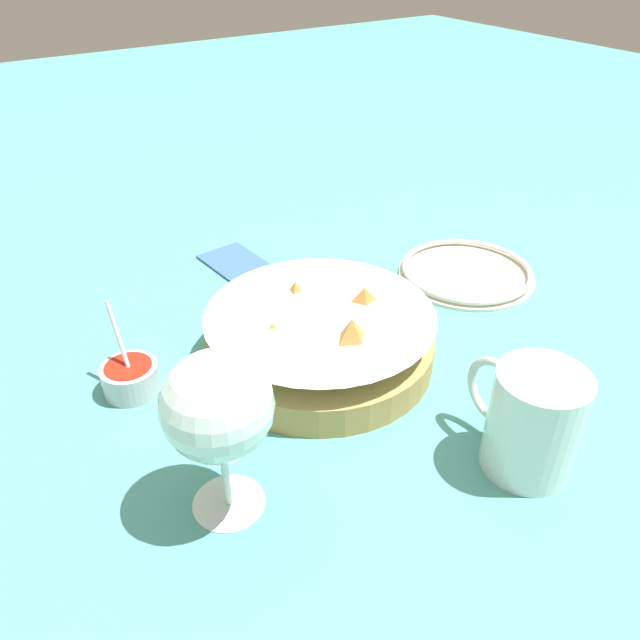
% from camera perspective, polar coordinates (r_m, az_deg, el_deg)
% --- Properties ---
extents(ground_plane, '(4.00, 4.00, 0.00)m').
position_cam_1_polar(ground_plane, '(0.73, -1.46, -4.89)').
color(ground_plane, teal).
extents(food_basket, '(0.27, 0.27, 0.09)m').
position_cam_1_polar(food_basket, '(0.73, 0.06, -1.75)').
color(food_basket, '#B2894C').
rests_on(food_basket, ground_plane).
extents(sauce_cup, '(0.07, 0.06, 0.10)m').
position_cam_1_polar(sauce_cup, '(0.73, -16.97, -4.97)').
color(sauce_cup, '#B7B7BC').
rests_on(sauce_cup, ground_plane).
extents(wine_glass, '(0.09, 0.09, 0.17)m').
position_cam_1_polar(wine_glass, '(0.52, -9.35, -8.10)').
color(wine_glass, silver).
rests_on(wine_glass, ground_plane).
extents(beer_mug, '(0.13, 0.09, 0.11)m').
position_cam_1_polar(beer_mug, '(0.63, 18.77, -9.01)').
color(beer_mug, silver).
rests_on(beer_mug, ground_plane).
extents(side_plate, '(0.20, 0.20, 0.01)m').
position_cam_1_polar(side_plate, '(0.94, 13.23, 4.33)').
color(side_plate, silver).
rests_on(side_plate, ground_plane).
extents(napkin, '(0.13, 0.09, 0.01)m').
position_cam_1_polar(napkin, '(0.95, -7.50, 5.16)').
color(napkin, '#38608E').
rests_on(napkin, ground_plane).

